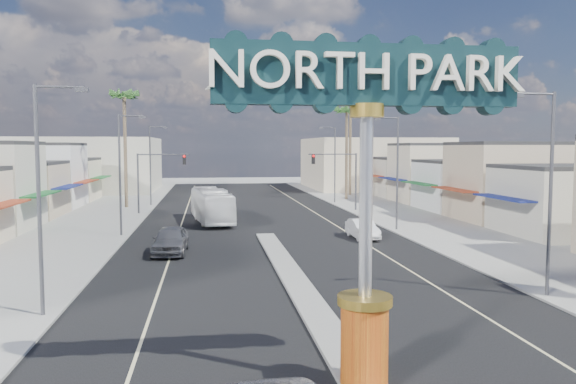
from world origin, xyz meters
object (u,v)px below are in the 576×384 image
object	(u,v)px
palm_left_far	(124,102)
palm_right_mid	(347,115)
streetlight_r_near	(547,183)
car_parked_left	(171,240)
streetlight_r_far	(334,160)
streetlight_l_far	(152,161)
streetlight_l_near	(43,188)
palm_right_far	(351,104)
city_bus	(212,205)
streetlight_r_mid	(395,167)
car_parked_right	(362,229)
streetlight_l_mid	(122,168)
traffic_signal_right	(339,170)
traffic_signal_left	(157,171)
gateway_sign	(366,173)

from	to	relation	value
palm_left_far	palm_right_mid	size ratio (longest dim) A/B	1.08
streetlight_r_near	palm_left_far	distance (m)	46.80
car_parked_left	palm_left_far	bearing A→B (deg)	106.74
streetlight_r_far	streetlight_l_far	bearing A→B (deg)	180.00
streetlight_l_near	palm_right_far	distance (m)	58.35
streetlight_l_far	city_bus	world-z (taller)	streetlight_l_far
streetlight_r_mid	palm_right_mid	distance (m)	26.71
car_parked_right	streetlight_l_mid	bearing A→B (deg)	167.64
traffic_signal_right	palm_right_mid	bearing A→B (deg)	72.37
streetlight_l_near	palm_right_far	world-z (taller)	palm_right_far
car_parked_left	city_bus	distance (m)	14.82
car_parked_left	car_parked_right	world-z (taller)	car_parked_left
streetlight_l_near	palm_right_far	bearing A→B (deg)	63.94
traffic_signal_left	streetlight_l_mid	distance (m)	14.07
streetlight_l_mid	streetlight_r_mid	xyz separation A→B (m)	(20.87, 0.00, 0.00)
palm_right_far	traffic_signal_right	bearing A→B (deg)	-107.90
gateway_sign	streetlight_r_far	distance (m)	51.10
gateway_sign	palm_right_far	xyz separation A→B (m)	(15.00, 60.02, 6.46)
streetlight_l_far	car_parked_left	xyz separation A→B (m)	(3.89, -29.25, -4.21)
gateway_sign	traffic_signal_left	size ratio (longest dim) A/B	1.53
streetlight_r_near	streetlight_r_far	world-z (taller)	same
streetlight_r_mid	city_bus	size ratio (longest dim) A/B	0.85
streetlight_r_far	palm_left_far	distance (m)	24.38
streetlight_l_near	palm_right_mid	bearing A→B (deg)	63.01
streetlight_r_far	traffic_signal_left	bearing A→B (deg)	-157.80
streetlight_r_far	car_parked_left	xyz separation A→B (m)	(-16.97, -29.25, -4.21)
streetlight_r_mid	streetlight_l_near	bearing A→B (deg)	-136.21
streetlight_l_near	palm_left_far	distance (m)	40.59
car_parked_left	streetlight_r_far	bearing A→B (deg)	63.27
streetlight_l_far	palm_right_far	distance (m)	28.29
traffic_signal_left	streetlight_l_near	world-z (taller)	streetlight_l_near
streetlight_l_far	city_bus	distance (m)	16.46
traffic_signal_right	streetlight_r_mid	size ratio (longest dim) A/B	0.67
streetlight_l_mid	city_bus	distance (m)	10.44
traffic_signal_left	traffic_signal_right	distance (m)	18.37
streetlight_r_far	city_bus	bearing A→B (deg)	-134.33
traffic_signal_left	palm_left_far	xyz separation A→B (m)	(-3.82, 6.01, 7.22)
streetlight_l_mid	car_parked_left	bearing A→B (deg)	-61.75
streetlight_l_mid	car_parked_right	bearing A→B (deg)	-10.78
traffic_signal_left	palm_right_far	world-z (taller)	palm_right_far
streetlight_l_mid	streetlight_r_mid	size ratio (longest dim) A/B	1.00
streetlight_r_mid	car_parked_left	world-z (taller)	streetlight_r_mid
streetlight_r_far	palm_left_far	world-z (taller)	palm_left_far
car_parked_left	car_parked_right	size ratio (longest dim) A/B	1.18
palm_left_far	car_parked_left	size ratio (longest dim) A/B	2.61
streetlight_r_mid	car_parked_right	size ratio (longest dim) A/B	2.11
streetlight_l_mid	palm_left_far	bearing A→B (deg)	97.31
streetlight_r_near	palm_right_far	world-z (taller)	palm_right_far
streetlight_l_far	palm_right_mid	bearing A→B (deg)	9.69
car_parked_left	palm_right_mid	bearing A→B (deg)	62.96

